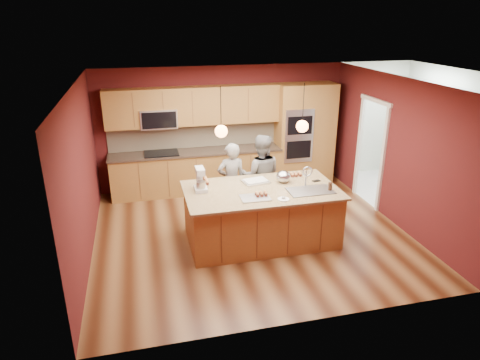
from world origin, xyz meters
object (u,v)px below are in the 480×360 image
object	(u,v)px
mixing_bowl	(283,177)
stand_mixer	(200,181)
person_left	(231,181)
person_right	(261,176)
island	(262,214)

from	to	relation	value
mixing_bowl	stand_mixer	bearing A→B (deg)	-178.76
stand_mixer	mixing_bowl	xyz separation A→B (m)	(1.47, 0.03, -0.07)
person_left	person_right	distance (m)	0.58
island	stand_mixer	bearing A→B (deg)	168.91
stand_mixer	person_right	bearing A→B (deg)	31.76
person_left	stand_mixer	distance (m)	1.11
stand_mixer	mixing_bowl	world-z (taller)	stand_mixer
person_left	person_right	world-z (taller)	person_right
person_right	mixing_bowl	distance (m)	0.81
stand_mixer	mixing_bowl	distance (m)	1.47
island	stand_mixer	distance (m)	1.22
island	person_right	distance (m)	1.06
mixing_bowl	person_left	bearing A→B (deg)	135.77
island	mixing_bowl	bearing A→B (deg)	27.25
person_right	mixing_bowl	size ratio (longest dim) A/B	6.38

